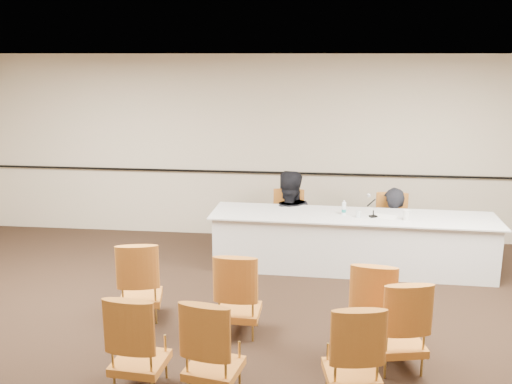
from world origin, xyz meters
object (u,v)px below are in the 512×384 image
at_px(panel_table, 352,242).
at_px(aud_chair_front_mid, 239,292).
at_px(microphone, 374,206).
at_px(coffee_cup, 406,215).
at_px(drinking_glass, 358,214).
at_px(panelist_second, 287,229).
at_px(panelist_main_chair, 392,227).
at_px(aud_chair_front_left, 140,279).
at_px(panelist_second_chair, 287,222).
at_px(panelist_main, 391,241).
at_px(aud_chair_back_mid, 214,345).
at_px(water_bottle, 344,208).
at_px(aud_chair_back_left, 139,340).
at_px(aud_chair_extra, 399,323).
at_px(aud_chair_front_right, 373,302).
at_px(aud_chair_back_right, 352,350).

xyz_separation_m(panel_table, aud_chair_front_mid, (-1.32, -2.08, 0.08)).
relative_size(microphone, coffee_cup, 2.13).
bearing_deg(drinking_glass, panelist_second, 144.83).
distance_m(panelist_main_chair, aud_chair_front_left, 3.94).
relative_size(panelist_second_chair, microphone, 3.10).
relative_size(panelist_main, aud_chair_back_mid, 1.74).
xyz_separation_m(water_bottle, aud_chair_back_left, (-1.94, -3.24, -0.43)).
bearing_deg(microphone, panel_table, 144.49).
relative_size(panelist_second_chair, water_bottle, 4.67).
bearing_deg(water_bottle, panelist_second, 143.98).
xyz_separation_m(aud_chair_back_mid, aud_chair_extra, (1.70, 0.63, 0.00)).
height_order(panelist_main, aud_chair_front_left, panelist_main).
height_order(water_bottle, aud_chair_front_right, water_bottle).
distance_m(aud_chair_front_mid, aud_chair_front_right, 1.44).
xyz_separation_m(panelist_second, aud_chair_back_left, (-1.11, -3.84, 0.10)).
distance_m(microphone, coffee_cup, 0.45).
bearing_deg(panelist_second, coffee_cup, 144.64).
height_order(aud_chair_front_mid, aud_chair_back_mid, same).
bearing_deg(panelist_main_chair, drinking_glass, -127.63).
height_order(panelist_main, aud_chair_front_right, panelist_main).
distance_m(panel_table, drinking_glass, 0.47).
xyz_separation_m(panelist_second_chair, aud_chair_back_mid, (-0.42, -3.86, 0.00)).
bearing_deg(aud_chair_front_left, aud_chair_front_mid, -22.98).
distance_m(panelist_second, coffee_cup, 1.90).
bearing_deg(panelist_second, water_bottle, 133.90).
height_order(drinking_glass, coffee_cup, coffee_cup).
bearing_deg(aud_chair_back_left, aud_chair_extra, 19.04).
bearing_deg(aud_chair_front_right, panelist_second, 118.23).
relative_size(panelist_second, aud_chair_extra, 1.92).
distance_m(panelist_main_chair, water_bottle, 1.02).
distance_m(aud_chair_front_left, aud_chair_back_left, 1.45).
distance_m(panelist_second, drinking_glass, 1.34).
distance_m(microphone, water_bottle, 0.41).
height_order(aud_chair_back_left, aud_chair_extra, same).
xyz_separation_m(panelist_main, aud_chair_front_right, (-0.50, -2.73, 0.22)).
xyz_separation_m(panelist_main_chair, aud_chair_back_left, (-2.68, -3.79, 0.00)).
bearing_deg(panelist_second, aud_chair_front_right, 101.01).
height_order(water_bottle, coffee_cup, water_bottle).
relative_size(aud_chair_front_right, aud_chair_back_left, 1.00).
bearing_deg(microphone, panelist_main, 39.46).
height_order(panelist_main_chair, aud_chair_front_mid, same).
bearing_deg(aud_chair_back_right, coffee_cup, 64.56).
relative_size(aud_chair_back_left, aud_chair_extra, 1.00).
distance_m(drinking_glass, aud_chair_front_right, 2.09).
distance_m(aud_chair_front_mid, aud_chair_extra, 1.73).
bearing_deg(panelist_second, aud_chair_back_left, 63.76).
height_order(panelist_main, aud_chair_back_mid, panelist_main).
xyz_separation_m(panelist_second_chair, water_bottle, (0.83, -0.60, 0.43)).
height_order(panelist_second, aud_chair_back_mid, panelist_second).
xyz_separation_m(aud_chair_back_right, aud_chair_extra, (0.48, 0.58, 0.00)).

